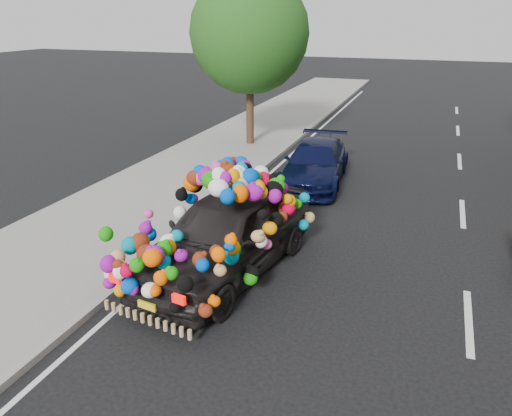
# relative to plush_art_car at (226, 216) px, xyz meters

# --- Properties ---
(ground) EXTENTS (100.00, 100.00, 0.00)m
(ground) POSITION_rel_plush_art_car_xyz_m (0.79, -0.27, -1.14)
(ground) COLOR black
(ground) RESTS_ON ground
(sidewalk) EXTENTS (4.00, 60.00, 0.12)m
(sidewalk) POSITION_rel_plush_art_car_xyz_m (-3.51, -0.27, -1.08)
(sidewalk) COLOR gray
(sidewalk) RESTS_ON ground
(kerb) EXTENTS (0.15, 60.00, 0.13)m
(kerb) POSITION_rel_plush_art_car_xyz_m (-1.56, -0.27, -1.07)
(kerb) COLOR gray
(kerb) RESTS_ON ground
(lane_markings) EXTENTS (6.00, 50.00, 0.01)m
(lane_markings) POSITION_rel_plush_art_car_xyz_m (4.39, -0.27, -1.13)
(lane_markings) COLOR silver
(lane_markings) RESTS_ON ground
(tree_near_sidewalk) EXTENTS (4.20, 4.20, 6.13)m
(tree_near_sidewalk) POSITION_rel_plush_art_car_xyz_m (-3.01, 9.23, 2.88)
(tree_near_sidewalk) COLOR #332114
(tree_near_sidewalk) RESTS_ON ground
(plush_art_car) EXTENTS (2.94, 5.08, 2.22)m
(plush_art_car) POSITION_rel_plush_art_car_xyz_m (0.00, 0.00, 0.00)
(plush_art_car) COLOR black
(plush_art_car) RESTS_ON ground
(navy_sedan) EXTENTS (2.01, 4.24, 1.19)m
(navy_sedan) POSITION_rel_plush_art_car_xyz_m (0.31, 5.83, -0.54)
(navy_sedan) COLOR black
(navy_sedan) RESTS_ON ground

